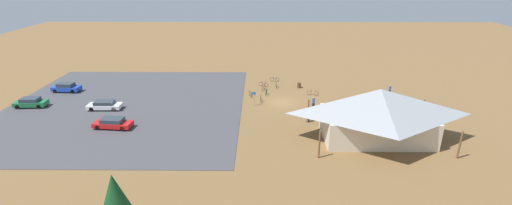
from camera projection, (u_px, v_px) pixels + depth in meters
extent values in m
plane|color=brown|center=(282.00, 102.00, 52.96)|extent=(160.00, 160.00, 0.00)
cube|color=#424247|center=(126.00, 106.00, 51.60)|extent=(33.62, 34.63, 0.05)
cube|color=beige|center=(376.00, 126.00, 41.35)|extent=(12.13, 6.57, 3.17)
pyramid|color=#93999E|center=(379.00, 102.00, 40.24)|extent=(15.09, 9.54, 2.98)
cylinder|color=brown|center=(423.00, 111.00, 45.53)|extent=(0.20, 0.20, 3.17)
cylinder|color=brown|center=(308.00, 111.00, 45.65)|extent=(0.20, 0.20, 3.17)
cylinder|color=brown|center=(460.00, 145.00, 37.06)|extent=(0.20, 0.20, 3.17)
cylinder|color=brown|center=(319.00, 144.00, 37.17)|extent=(0.20, 0.20, 3.17)
cylinder|color=brown|center=(299.00, 85.00, 59.02)|extent=(0.60, 0.60, 0.90)
cylinder|color=#99999E|center=(254.00, 99.00, 51.26)|extent=(0.08, 0.08, 2.20)
cube|color=#1959B2|center=(254.00, 93.00, 50.97)|extent=(0.56, 0.04, 0.40)
cone|color=#14421E|center=(116.00, 204.00, 23.49)|extent=(3.26, 3.26, 4.62)
torus|color=black|center=(263.00, 89.00, 57.55)|extent=(0.26, 0.73, 0.76)
torus|color=black|center=(264.00, 87.00, 58.50)|extent=(0.26, 0.73, 0.76)
cylinder|color=yellow|center=(264.00, 87.00, 57.98)|extent=(0.32, 0.95, 0.04)
cylinder|color=yellow|center=(263.00, 87.00, 57.77)|extent=(0.04, 0.04, 0.48)
cube|color=black|center=(263.00, 85.00, 57.68)|extent=(0.14, 0.21, 0.05)
cylinder|color=yellow|center=(264.00, 85.00, 58.31)|extent=(0.04, 0.04, 0.53)
cylinder|color=black|center=(264.00, 84.00, 58.21)|extent=(0.47, 0.17, 0.03)
torus|color=black|center=(276.00, 86.00, 58.78)|extent=(0.08, 0.71, 0.71)
torus|color=black|center=(276.00, 84.00, 59.73)|extent=(0.08, 0.71, 0.71)
cylinder|color=silver|center=(276.00, 85.00, 59.21)|extent=(0.09, 0.94, 0.04)
cylinder|color=silver|center=(276.00, 85.00, 59.01)|extent=(0.04, 0.04, 0.40)
cube|color=black|center=(276.00, 83.00, 58.94)|extent=(0.09, 0.20, 0.05)
cylinder|color=silver|center=(276.00, 83.00, 59.54)|extent=(0.04, 0.04, 0.50)
cylinder|color=black|center=(276.00, 82.00, 59.45)|extent=(0.48, 0.06, 0.03)
torus|color=black|center=(394.00, 104.00, 51.36)|extent=(0.31, 0.62, 0.67)
torus|color=black|center=(393.00, 107.00, 50.45)|extent=(0.31, 0.62, 0.67)
cylinder|color=red|center=(394.00, 105.00, 50.86)|extent=(0.45, 0.92, 0.04)
cylinder|color=red|center=(394.00, 104.00, 50.99)|extent=(0.04, 0.04, 0.41)
cube|color=black|center=(394.00, 102.00, 50.92)|extent=(0.16, 0.22, 0.05)
cylinder|color=red|center=(393.00, 105.00, 50.45)|extent=(0.04, 0.04, 0.48)
cylinder|color=black|center=(394.00, 103.00, 50.37)|extent=(0.45, 0.23, 0.03)
torus|color=black|center=(272.00, 80.00, 62.34)|extent=(0.69, 0.04, 0.69)
torus|color=black|center=(277.00, 80.00, 62.33)|extent=(0.69, 0.04, 0.69)
cylinder|color=#2347B7|center=(275.00, 79.00, 62.30)|extent=(0.92, 0.04, 0.04)
cylinder|color=#2347B7|center=(274.00, 79.00, 62.27)|extent=(0.04, 0.04, 0.37)
cube|color=black|center=(274.00, 77.00, 62.20)|extent=(0.20, 0.08, 0.05)
cylinder|color=#2347B7|center=(277.00, 78.00, 62.26)|extent=(0.04, 0.04, 0.40)
cylinder|color=black|center=(277.00, 77.00, 62.19)|extent=(0.03, 0.48, 0.03)
torus|color=black|center=(266.00, 94.00, 55.49)|extent=(0.13, 0.71, 0.71)
torus|color=black|center=(267.00, 92.00, 56.38)|extent=(0.13, 0.71, 0.71)
cylinder|color=#197A7F|center=(266.00, 92.00, 55.89)|extent=(0.14, 0.88, 0.04)
cylinder|color=#197A7F|center=(266.00, 92.00, 55.69)|extent=(0.04, 0.04, 0.43)
cube|color=black|center=(266.00, 90.00, 55.61)|extent=(0.10, 0.21, 0.05)
cylinder|color=#197A7F|center=(267.00, 90.00, 56.21)|extent=(0.04, 0.04, 0.46)
cylinder|color=black|center=(267.00, 89.00, 56.12)|extent=(0.48, 0.09, 0.03)
torus|color=black|center=(390.00, 111.00, 49.02)|extent=(0.23, 0.68, 0.69)
torus|color=black|center=(389.00, 108.00, 49.98)|extent=(0.23, 0.68, 0.69)
cylinder|color=black|center=(390.00, 108.00, 49.46)|extent=(0.30, 0.96, 0.04)
cylinder|color=black|center=(390.00, 108.00, 49.26)|extent=(0.04, 0.04, 0.37)
cube|color=black|center=(390.00, 107.00, 49.20)|extent=(0.13, 0.21, 0.05)
cylinder|color=black|center=(390.00, 107.00, 49.80)|extent=(0.04, 0.04, 0.47)
cylinder|color=black|center=(390.00, 105.00, 49.71)|extent=(0.47, 0.16, 0.03)
torus|color=black|center=(261.00, 84.00, 60.02)|extent=(0.66, 0.30, 0.70)
torus|color=black|center=(266.00, 85.00, 59.66)|extent=(0.66, 0.30, 0.70)
cylinder|color=#722D9E|center=(263.00, 84.00, 59.80)|extent=(0.84, 0.38, 0.04)
cylinder|color=#722D9E|center=(262.00, 83.00, 59.84)|extent=(0.04, 0.04, 0.39)
cube|color=black|center=(262.00, 82.00, 59.77)|extent=(0.22, 0.15, 0.05)
cylinder|color=#722D9E|center=(265.00, 83.00, 59.61)|extent=(0.04, 0.04, 0.49)
cylinder|color=black|center=(265.00, 82.00, 59.52)|extent=(0.21, 0.46, 0.03)
torus|color=black|center=(250.00, 93.00, 55.57)|extent=(0.23, 0.71, 0.73)
torus|color=black|center=(251.00, 95.00, 54.65)|extent=(0.23, 0.71, 0.73)
cylinder|color=orange|center=(250.00, 94.00, 55.07)|extent=(0.28, 0.92, 0.04)
cylinder|color=orange|center=(250.00, 93.00, 55.20)|extent=(0.04, 0.04, 0.42)
cube|color=black|center=(250.00, 91.00, 55.12)|extent=(0.13, 0.21, 0.05)
cylinder|color=orange|center=(251.00, 94.00, 54.66)|extent=(0.04, 0.04, 0.45)
cylinder|color=black|center=(251.00, 93.00, 54.58)|extent=(0.47, 0.16, 0.03)
torus|color=black|center=(261.00, 101.00, 52.49)|extent=(0.07, 0.69, 0.69)
torus|color=black|center=(261.00, 98.00, 53.50)|extent=(0.07, 0.69, 0.69)
cylinder|color=#1E7F38|center=(261.00, 99.00, 52.96)|extent=(0.08, 0.99, 0.04)
cylinder|color=#1E7F38|center=(261.00, 99.00, 52.75)|extent=(0.04, 0.04, 0.39)
cube|color=black|center=(261.00, 98.00, 52.68)|extent=(0.09, 0.20, 0.05)
cylinder|color=#1E7F38|center=(261.00, 97.00, 53.32)|extent=(0.04, 0.04, 0.46)
cylinder|color=black|center=(261.00, 96.00, 53.23)|extent=(0.48, 0.06, 0.03)
torus|color=black|center=(309.00, 93.00, 55.84)|extent=(0.68, 0.20, 0.69)
torus|color=black|center=(316.00, 93.00, 55.60)|extent=(0.68, 0.20, 0.69)
cylinder|color=#B7B7BC|center=(313.00, 92.00, 55.68)|extent=(0.98, 0.27, 0.04)
cylinder|color=#B7B7BC|center=(311.00, 92.00, 55.69)|extent=(0.04, 0.04, 0.43)
cube|color=black|center=(312.00, 90.00, 55.61)|extent=(0.21, 0.13, 0.05)
cylinder|color=#B7B7BC|center=(316.00, 92.00, 55.54)|extent=(0.04, 0.04, 0.45)
cylinder|color=black|center=(316.00, 91.00, 55.46)|extent=(0.14, 0.47, 0.03)
cube|color=white|center=(105.00, 106.00, 50.08)|extent=(4.63, 1.85, 0.55)
cube|color=#2D3842|center=(104.00, 103.00, 49.90)|extent=(2.60, 1.61, 0.47)
cylinder|color=black|center=(91.00, 109.00, 49.41)|extent=(0.64, 0.23, 0.64)
cylinder|color=black|center=(96.00, 105.00, 50.87)|extent=(0.64, 0.23, 0.64)
cylinder|color=black|center=(114.00, 109.00, 49.42)|extent=(0.64, 0.23, 0.64)
cylinder|color=black|center=(118.00, 105.00, 50.88)|extent=(0.64, 0.23, 0.64)
cube|color=#1E42B2|center=(66.00, 88.00, 57.07)|extent=(4.45, 2.04, 0.66)
cube|color=#2D3842|center=(66.00, 85.00, 56.85)|extent=(2.53, 1.69, 0.56)
cylinder|color=black|center=(55.00, 91.00, 56.56)|extent=(0.65, 0.27, 0.64)
cylinder|color=black|center=(61.00, 88.00, 57.96)|extent=(0.65, 0.27, 0.64)
cylinder|color=black|center=(73.00, 92.00, 56.34)|extent=(0.65, 0.27, 0.64)
cylinder|color=black|center=(78.00, 88.00, 57.74)|extent=(0.65, 0.27, 0.64)
cube|color=red|center=(113.00, 124.00, 44.34)|extent=(4.86, 2.24, 0.57)
cube|color=#2D3842|center=(112.00, 120.00, 44.14)|extent=(2.78, 1.82, 0.52)
cylinder|color=black|center=(98.00, 128.00, 43.83)|extent=(0.66, 0.28, 0.64)
cylinder|color=black|center=(104.00, 122.00, 45.29)|extent=(0.66, 0.28, 0.64)
cylinder|color=black|center=(123.00, 129.00, 43.52)|extent=(0.66, 0.28, 0.64)
cylinder|color=black|center=(128.00, 124.00, 44.98)|extent=(0.66, 0.28, 0.64)
cube|color=#1E6B3D|center=(31.00, 103.00, 50.91)|extent=(4.41, 2.01, 0.65)
cube|color=#2D3842|center=(30.00, 100.00, 50.70)|extent=(2.50, 1.69, 0.51)
cylinder|color=black|center=(18.00, 107.00, 50.21)|extent=(0.65, 0.26, 0.64)
cylinder|color=black|center=(24.00, 103.00, 51.64)|extent=(0.65, 0.26, 0.64)
cylinder|color=black|center=(39.00, 107.00, 50.34)|extent=(0.65, 0.26, 0.64)
cylinder|color=black|center=(45.00, 103.00, 51.78)|extent=(0.65, 0.26, 0.64)
cube|color=#2D3347|center=(308.00, 118.00, 46.26)|extent=(0.40, 0.38, 0.90)
cylinder|color=green|center=(308.00, 113.00, 45.98)|extent=(0.36, 0.36, 0.65)
sphere|color=tan|center=(309.00, 110.00, 45.81)|extent=(0.24, 0.24, 0.24)
cube|color=#2D3347|center=(313.00, 106.00, 50.26)|extent=(0.39, 0.36, 0.94)
cylinder|color=blue|center=(313.00, 101.00, 49.97)|extent=(0.36, 0.36, 0.68)
sphere|color=tan|center=(314.00, 98.00, 49.80)|extent=(0.24, 0.24, 0.24)
cube|color=#2D3347|center=(389.00, 93.00, 55.77)|extent=(0.28, 0.35, 0.82)
cylinder|color=blue|center=(390.00, 88.00, 55.51)|extent=(0.36, 0.36, 0.63)
sphere|color=tan|center=(390.00, 86.00, 55.35)|extent=(0.24, 0.24, 0.24)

